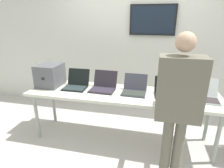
% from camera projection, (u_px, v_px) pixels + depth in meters
% --- Properties ---
extents(ground, '(8.00, 8.00, 0.04)m').
position_uv_depth(ground, '(121.00, 139.00, 2.94)').
color(ground, '#BBB6B3').
extents(back_wall, '(8.00, 0.11, 2.78)m').
position_uv_depth(back_wall, '(133.00, 40.00, 3.50)').
color(back_wall, silver).
rests_on(back_wall, ground).
extents(workbench, '(2.72, 0.70, 0.77)m').
position_uv_depth(workbench, '(121.00, 96.00, 2.70)').
color(workbench, beige).
rests_on(workbench, ground).
extents(equipment_box, '(0.34, 0.41, 0.34)m').
position_uv_depth(equipment_box, '(50.00, 75.00, 2.91)').
color(equipment_box, '#53555A').
rests_on(equipment_box, workbench).
extents(laptop_station_0, '(0.35, 0.36, 0.26)m').
position_uv_depth(laptop_station_0, '(76.00, 84.00, 2.86)').
color(laptop_station_0, black).
rests_on(laptop_station_0, workbench).
extents(laptop_station_1, '(0.37, 0.37, 0.26)m').
position_uv_depth(laptop_station_1, '(103.00, 86.00, 2.78)').
color(laptop_station_1, '#251F27').
rests_on(laptop_station_1, workbench).
extents(laptop_station_2, '(0.34, 0.34, 0.24)m').
position_uv_depth(laptop_station_2, '(134.00, 89.00, 2.67)').
color(laptop_station_2, '#363740').
rests_on(laptop_station_2, workbench).
extents(laptop_station_3, '(0.37, 0.32, 0.24)m').
position_uv_depth(laptop_station_3, '(168.00, 91.00, 2.57)').
color(laptop_station_3, black).
rests_on(laptop_station_3, workbench).
extents(laptop_station_4, '(0.34, 0.40, 0.24)m').
position_uv_depth(laptop_station_4, '(206.00, 95.00, 2.46)').
color(laptop_station_4, '#AEB7B4').
rests_on(laptop_station_4, workbench).
extents(person, '(0.44, 0.58, 1.67)m').
position_uv_depth(person, '(178.00, 99.00, 1.88)').
color(person, '#656253').
rests_on(person, ground).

